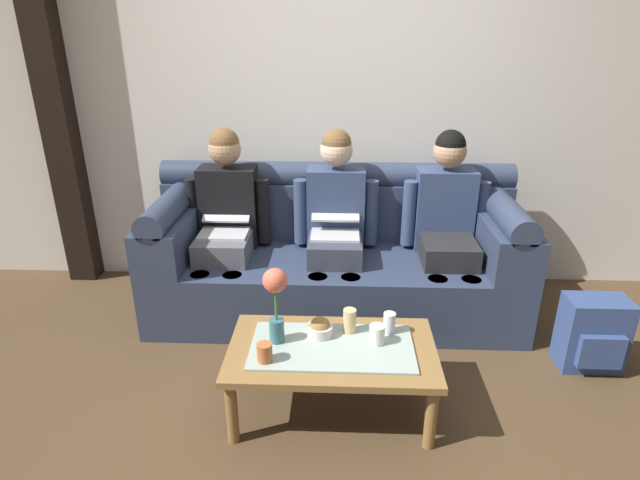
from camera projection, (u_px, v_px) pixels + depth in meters
ground_plane at (331, 423)px, 2.55m from camera, size 14.00×14.00×0.00m
back_wall_patterned at (338, 84)px, 3.56m from camera, size 6.00×0.12×2.90m
timber_pillar at (53, 85)px, 3.52m from camera, size 0.20×0.20×2.90m
couch at (335, 258)px, 3.49m from camera, size 2.41×0.88×0.96m
person_left at (226, 216)px, 3.40m from camera, size 0.56×0.67×1.22m
person_middle at (335, 218)px, 3.37m from camera, size 0.56×0.67×1.22m
person_right at (446, 219)px, 3.35m from camera, size 0.56×0.67×1.22m
coffee_table at (332, 355)px, 2.53m from camera, size 1.02×0.58×0.38m
flower_vase at (275, 295)px, 2.45m from camera, size 0.12×0.12×0.39m
snack_bowl at (320, 328)px, 2.58m from camera, size 0.13×0.13×0.11m
cup_near_left at (377, 334)px, 2.51m from camera, size 0.08×0.08×0.10m
cup_near_right at (265, 352)px, 2.38m from camera, size 0.07×0.07×0.09m
cup_far_center at (350, 321)px, 2.60m from camera, size 0.07×0.07×0.13m
cup_far_left at (389, 323)px, 2.60m from camera, size 0.06×0.06×0.11m
backpack_right at (593, 334)px, 2.90m from camera, size 0.34×0.25×0.43m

